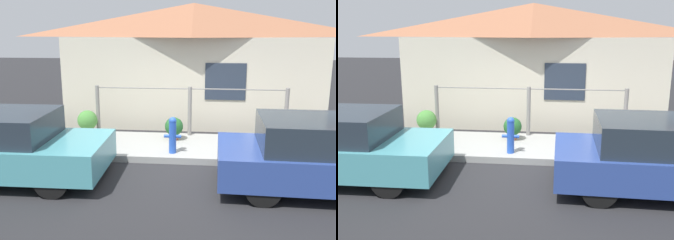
% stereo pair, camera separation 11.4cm
% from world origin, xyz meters
% --- Properties ---
extents(ground_plane, '(60.00, 60.00, 0.00)m').
position_xyz_m(ground_plane, '(0.00, 0.00, 0.00)').
color(ground_plane, '#262628').
extents(sidewalk, '(24.00, 1.97, 0.15)m').
position_xyz_m(sidewalk, '(0.00, 0.99, 0.07)').
color(sidewalk, '#9E9E99').
rests_on(sidewalk, ground_plane).
extents(house, '(7.76, 2.23, 3.56)m').
position_xyz_m(house, '(0.00, 3.67, 2.85)').
color(house, beige).
rests_on(house, ground_plane).
extents(fence, '(4.90, 0.10, 1.26)m').
position_xyz_m(fence, '(0.00, 1.82, 0.84)').
color(fence, gray).
rests_on(fence, sidewalk).
extents(car_left, '(3.93, 1.84, 1.30)m').
position_xyz_m(car_left, '(-3.44, -1.05, 0.65)').
color(car_left, teal).
rests_on(car_left, ground_plane).
extents(car_right, '(3.92, 1.83, 1.31)m').
position_xyz_m(car_right, '(2.53, -1.05, 0.65)').
color(car_right, '#2D4793').
rests_on(car_right, ground_plane).
extents(fire_hydrant, '(0.38, 0.17, 0.81)m').
position_xyz_m(fire_hydrant, '(-0.31, 0.34, 0.57)').
color(fire_hydrant, blue).
rests_on(fire_hydrant, sidewalk).
extents(potted_plant_near_hydrant, '(0.45, 0.45, 0.56)m').
position_xyz_m(potted_plant_near_hydrant, '(-0.36, 1.36, 0.46)').
color(potted_plant_near_hydrant, '#9E5638').
rests_on(potted_plant_near_hydrant, sidewalk).
extents(potted_plant_by_fence, '(0.51, 0.51, 0.65)m').
position_xyz_m(potted_plant_by_fence, '(-2.61, 1.55, 0.50)').
color(potted_plant_by_fence, brown).
rests_on(potted_plant_by_fence, sidewalk).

